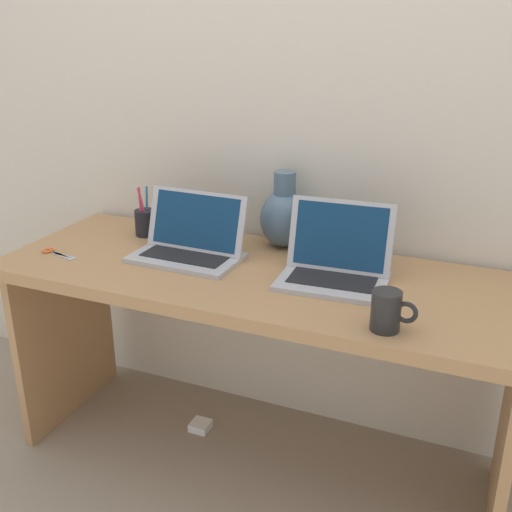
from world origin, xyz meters
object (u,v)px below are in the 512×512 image
at_px(green_vase, 284,216).
at_px(scissors, 53,252).
at_px(laptop_left, 191,241).
at_px(power_brick, 201,426).
at_px(pen_cup, 146,222).
at_px(coffee_mug, 387,311).
at_px(laptop_right, 336,260).

relative_size(green_vase, scissors, 1.75).
relative_size(laptop_left, power_brick, 4.99).
bearing_deg(pen_cup, laptop_left, -26.69).
bearing_deg(power_brick, laptop_left, -73.31).
bearing_deg(power_brick, coffee_mug, -22.57).
height_order(green_vase, coffee_mug, green_vase).
xyz_separation_m(laptop_right, scissors, (-0.92, -0.16, -0.06)).
distance_m(laptop_right, coffee_mug, 0.33).
relative_size(scissors, power_brick, 2.10).
height_order(pen_cup, scissors, pen_cup).
relative_size(coffee_mug, scissors, 0.79).
distance_m(pen_cup, power_brick, 0.78).
relative_size(laptop_right, power_brick, 4.62).
xyz_separation_m(green_vase, power_brick, (-0.25, -0.17, -0.80)).
bearing_deg(pen_cup, scissors, -123.84).
bearing_deg(pen_cup, coffee_mug, -21.97).
height_order(laptop_right, pen_cup, laptop_right).
distance_m(laptop_right, scissors, 0.93).
relative_size(laptop_right, pen_cup, 1.82).
xyz_separation_m(coffee_mug, scissors, (-1.12, 0.10, -0.05)).
distance_m(laptop_left, laptop_right, 0.48).
bearing_deg(coffee_mug, laptop_left, 159.82).
relative_size(coffee_mug, pen_cup, 0.65).
xyz_separation_m(pen_cup, scissors, (-0.18, -0.28, -0.05)).
xyz_separation_m(coffee_mug, power_brick, (-0.70, 0.29, -0.74)).
relative_size(laptop_left, scissors, 2.38).
bearing_deg(green_vase, scissors, -151.77).
height_order(laptop_left, laptop_right, laptop_right).
bearing_deg(green_vase, laptop_left, -138.78).
height_order(laptop_left, scissors, laptop_left).
relative_size(laptop_left, pen_cup, 1.97).
distance_m(laptop_left, pen_cup, 0.28).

